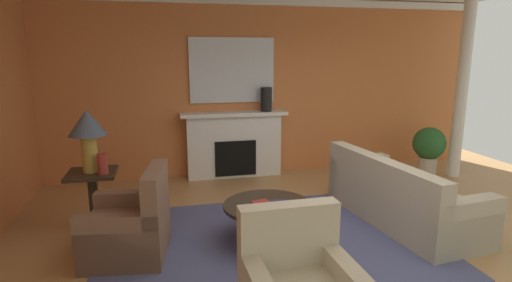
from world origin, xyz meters
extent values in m
plane|color=tan|center=(0.00, 0.00, 0.00)|extent=(9.52, 9.52, 0.00)
cube|color=#CC723D|center=(0.00, 3.02, 1.51)|extent=(7.93, 0.12, 3.01)
cube|color=white|center=(0.00, 2.94, 2.93)|extent=(7.93, 0.08, 0.12)
cube|color=#4C517A|center=(-0.64, 0.25, 0.01)|extent=(3.72, 2.58, 0.01)
cube|color=white|center=(-0.56, 2.81, 0.53)|extent=(1.60, 0.25, 1.07)
cube|color=black|center=(-0.56, 2.79, 0.35)|extent=(0.70, 0.26, 0.60)
cube|color=white|center=(-0.56, 2.78, 1.10)|extent=(1.80, 0.35, 0.06)
cube|color=silver|center=(-0.56, 2.93, 1.81)|extent=(1.43, 0.04, 1.07)
cube|color=#BCB299|center=(1.16, 0.42, 0.23)|extent=(1.14, 2.19, 0.45)
cube|color=#BCB299|center=(0.81, 0.38, 0.65)|extent=(0.45, 2.11, 0.40)
cube|color=#BCB299|center=(1.28, -0.52, 0.31)|extent=(0.92, 0.31, 0.62)
cube|color=#BCB299|center=(1.05, 1.37, 0.31)|extent=(0.92, 0.31, 0.62)
cube|color=brown|center=(-2.16, 0.26, 0.22)|extent=(0.91, 0.91, 0.44)
cube|color=brown|center=(-1.84, 0.21, 0.70)|extent=(0.27, 0.81, 0.51)
cube|color=brown|center=(-2.11, 0.58, 0.30)|extent=(0.81, 0.25, 0.60)
cube|color=brown|center=(-2.21, -0.07, 0.30)|extent=(0.81, 0.25, 0.60)
cube|color=#C1B293|center=(-0.81, -1.04, 0.70)|extent=(0.80, 0.17, 0.51)
cylinder|color=#2D2319|center=(-0.64, 0.25, 0.43)|extent=(1.00, 1.00, 0.04)
cylinder|color=#2D2319|center=(-0.64, 0.25, 0.21)|extent=(0.12, 0.12, 0.41)
cylinder|color=#2D2319|center=(-0.64, 0.25, 0.01)|extent=(0.56, 0.56, 0.03)
cube|color=#2D2319|center=(-2.60, 1.13, 0.68)|extent=(0.56, 0.56, 0.04)
cube|color=#2D2319|center=(-2.60, 1.13, 0.33)|extent=(0.10, 0.10, 0.66)
cube|color=#2D2319|center=(-2.60, 1.13, 0.02)|extent=(0.45, 0.45, 0.04)
cylinder|color=#B28E38|center=(-2.60, 1.13, 0.92)|extent=(0.18, 0.18, 0.45)
cone|color=#4C566B|center=(-2.60, 1.13, 1.30)|extent=(0.44, 0.44, 0.30)
cylinder|color=black|center=(-0.01, 2.76, 1.33)|extent=(0.19, 0.19, 0.41)
cylinder|color=#9E3328|center=(-2.45, 1.01, 0.82)|extent=(0.12, 0.12, 0.24)
cube|color=maroon|center=(-0.72, 0.22, 0.47)|extent=(0.24, 0.23, 0.04)
cube|color=navy|center=(-0.53, 0.07, 0.51)|extent=(0.27, 0.23, 0.03)
cylinder|color=#BCB29E|center=(2.79, 2.18, 0.15)|extent=(0.32, 0.32, 0.30)
sphere|color=#28602D|center=(2.79, 2.18, 0.55)|extent=(0.56, 0.56, 0.56)
cylinder|color=white|center=(3.17, 1.97, 1.51)|extent=(0.20, 0.20, 3.01)
camera|label=1|loc=(-1.74, -3.86, 2.09)|focal=28.39mm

